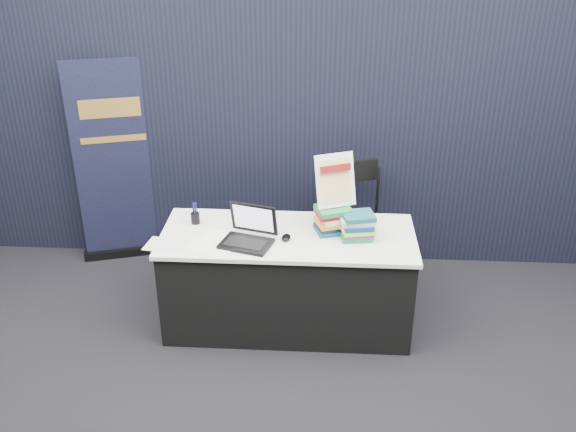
# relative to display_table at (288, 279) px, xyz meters

# --- Properties ---
(floor) EXTENTS (8.00, 8.00, 0.00)m
(floor) POSITION_rel_display_table_xyz_m (0.00, -0.55, -0.38)
(floor) COLOR black
(floor) RESTS_ON ground
(wall_back) EXTENTS (8.00, 0.02, 3.50)m
(wall_back) POSITION_rel_display_table_xyz_m (0.00, 3.45, 1.37)
(wall_back) COLOR #B6B3AC
(wall_back) RESTS_ON floor
(drape_partition) EXTENTS (6.00, 0.08, 2.40)m
(drape_partition) POSITION_rel_display_table_xyz_m (0.00, 1.05, 0.82)
(drape_partition) COLOR black
(drape_partition) RESTS_ON floor
(display_table) EXTENTS (1.80, 0.75, 0.75)m
(display_table) POSITION_rel_display_table_xyz_m (0.00, 0.00, 0.00)
(display_table) COLOR black
(display_table) RESTS_ON floor
(laptop) EXTENTS (0.39, 0.36, 0.26)m
(laptop) POSITION_rel_display_table_xyz_m (-0.28, -0.13, 0.43)
(laptop) COLOR black
(laptop) RESTS_ON display_table
(mouse) EXTENTS (0.07, 0.11, 0.03)m
(mouse) POSITION_rel_display_table_xyz_m (-0.01, -0.08, 0.39)
(mouse) COLOR black
(mouse) RESTS_ON display_table
(brochure_left) EXTENTS (0.30, 0.24, 0.00)m
(brochure_left) POSITION_rel_display_table_xyz_m (-0.82, -0.21, 0.38)
(brochure_left) COLOR silver
(brochure_left) RESTS_ON display_table
(brochure_mid) EXTENTS (0.38, 0.34, 0.00)m
(brochure_mid) POSITION_rel_display_table_xyz_m (-0.50, -0.20, 0.38)
(brochure_mid) COLOR white
(brochure_mid) RESTS_ON display_table
(brochure_right) EXTENTS (0.35, 0.29, 0.00)m
(brochure_right) POSITION_rel_display_table_xyz_m (-0.41, -0.06, 0.38)
(brochure_right) COLOR white
(brochure_right) RESTS_ON display_table
(pen_cup) EXTENTS (0.08, 0.08, 0.08)m
(pen_cup) POSITION_rel_display_table_xyz_m (-0.68, 0.13, 0.41)
(pen_cup) COLOR black
(pen_cup) RESTS_ON display_table
(book_stack_tall) EXTENTS (0.29, 0.26, 0.19)m
(book_stack_tall) POSITION_rel_display_table_xyz_m (0.32, 0.06, 0.47)
(book_stack_tall) COLOR #154D53
(book_stack_tall) RESTS_ON display_table
(book_stack_short) EXTENTS (0.24, 0.20, 0.19)m
(book_stack_short) POSITION_rel_display_table_xyz_m (0.48, -0.03, 0.47)
(book_stack_short) COLOR #207842
(book_stack_short) RESTS_ON display_table
(info_sign) EXTENTS (0.30, 0.21, 0.39)m
(info_sign) POSITION_rel_display_table_xyz_m (0.32, 0.09, 0.75)
(info_sign) COLOR black
(info_sign) RESTS_ON book_stack_tall
(pullup_banner) EXTENTS (0.74, 0.31, 1.76)m
(pullup_banner) POSITION_rel_display_table_xyz_m (-1.50, 0.94, 0.40)
(pullup_banner) COLOR black
(pullup_banner) RESTS_ON floor
(stacking_chair) EXTENTS (0.60, 0.61, 1.03)m
(stacking_chair) POSITION_rel_display_table_xyz_m (0.45, 0.55, 0.20)
(stacking_chair) COLOR black
(stacking_chair) RESTS_ON floor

